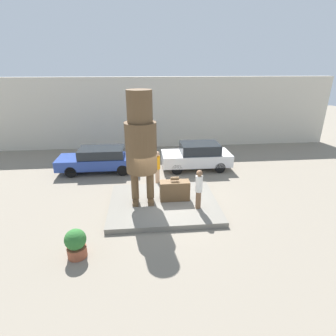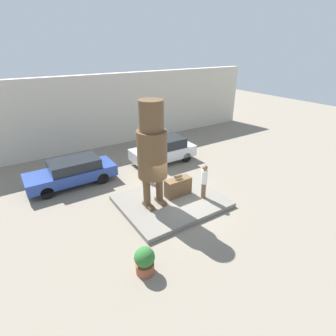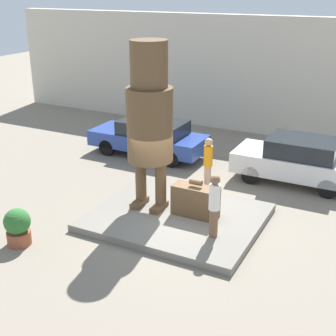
# 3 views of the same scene
# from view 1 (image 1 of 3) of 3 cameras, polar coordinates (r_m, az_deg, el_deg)

# --- Properties ---
(ground_plane) EXTENTS (60.00, 60.00, 0.00)m
(ground_plane) POSITION_cam_1_polar(r_m,az_deg,el_deg) (12.15, -0.96, -8.23)
(ground_plane) COLOR gray
(pedestal) EXTENTS (4.86, 3.99, 0.22)m
(pedestal) POSITION_cam_1_polar(r_m,az_deg,el_deg) (12.09, -0.97, -7.77)
(pedestal) COLOR slate
(pedestal) RESTS_ON ground_plane
(building_backdrop) EXTENTS (28.00, 0.60, 5.26)m
(building_backdrop) POSITION_cam_1_polar(r_m,az_deg,el_deg) (20.59, -3.29, 11.91)
(building_backdrop) COLOR beige
(building_backdrop) RESTS_ON ground_plane
(statue_figure) EXTENTS (1.33, 1.33, 4.92)m
(statue_figure) POSITION_cam_1_polar(r_m,az_deg,el_deg) (11.05, -5.94, 6.03)
(statue_figure) COLOR brown
(statue_figure) RESTS_ON pedestal
(giant_suitcase) EXTENTS (1.35, 0.53, 1.13)m
(giant_suitcase) POSITION_cam_1_polar(r_m,az_deg,el_deg) (12.03, 1.45, -4.86)
(giant_suitcase) COLOR brown
(giant_suitcase) RESTS_ON pedestal
(tourist) EXTENTS (0.30, 0.30, 1.77)m
(tourist) POSITION_cam_1_polar(r_m,az_deg,el_deg) (11.17, 6.73, -4.29)
(tourist) COLOR brown
(tourist) RESTS_ON pedestal
(parked_car_blue) EXTENTS (4.73, 1.80, 1.47)m
(parked_car_blue) POSITION_cam_1_polar(r_m,az_deg,el_deg) (16.23, -14.70, 1.90)
(parked_car_blue) COLOR #284293
(parked_car_blue) RESTS_ON ground_plane
(parked_car_white) EXTENTS (4.18, 1.90, 1.62)m
(parked_car_white) POSITION_cam_1_polar(r_m,az_deg,el_deg) (16.25, 6.32, 2.73)
(parked_car_white) COLOR silver
(parked_car_white) RESTS_ON ground_plane
(planter_pot) EXTENTS (0.71, 0.71, 1.03)m
(planter_pot) POSITION_cam_1_polar(r_m,az_deg,el_deg) (9.50, -19.42, -15.17)
(planter_pot) COLOR brown
(planter_pot) RESTS_ON ground_plane
(worker_hivis) EXTENTS (0.30, 0.30, 1.79)m
(worker_hivis) POSITION_cam_1_polar(r_m,az_deg,el_deg) (14.11, -2.33, 0.50)
(worker_hivis) COLOR tan
(worker_hivis) RESTS_ON ground_plane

